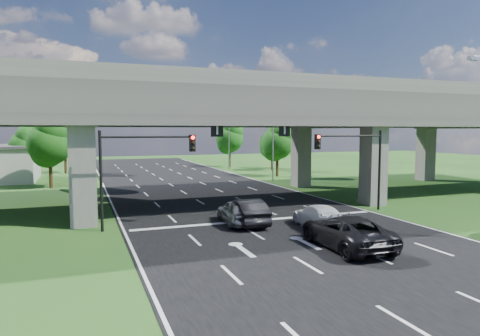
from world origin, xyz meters
TOP-DOWN VIEW (x-y plane):
  - ground at (0.00, 0.00)m, footprint 160.00×160.00m
  - road at (0.00, 10.00)m, footprint 18.00×120.00m
  - overpass at (0.00, 12.00)m, footprint 80.00×15.00m
  - signal_right at (7.82, 3.94)m, footprint 5.76×0.54m
  - signal_left at (-7.82, 3.94)m, footprint 5.76×0.54m
  - streetlight_far at (10.10, 24.00)m, footprint 3.38×0.25m
  - streetlight_beyond at (10.10, 40.00)m, footprint 3.38×0.25m
  - tree_left_near at (-13.95, 26.00)m, footprint 4.50×4.50m
  - tree_left_mid at (-16.95, 34.00)m, footprint 3.91×3.90m
  - tree_left_far at (-12.95, 42.00)m, footprint 4.80×4.80m
  - tree_right_near at (13.05, 28.00)m, footprint 4.20×4.20m
  - tree_right_mid at (16.05, 36.00)m, footprint 3.91×3.90m
  - tree_right_far at (12.05, 44.00)m, footprint 4.50×4.50m
  - car_silver at (-1.80, 3.00)m, footprint 2.23×4.74m
  - car_dark at (-1.27, 2.75)m, footprint 2.09×5.02m
  - car_white at (2.46, 0.15)m, footprint 2.63×5.13m
  - car_trailing at (1.45, -4.20)m, footprint 3.01×6.05m

SIDE VIEW (x-z plane):
  - ground at x=0.00m, z-range 0.00..0.00m
  - road at x=0.00m, z-range 0.00..0.03m
  - car_white at x=2.46m, z-range 0.03..1.45m
  - car_silver at x=-1.80m, z-range 0.03..1.60m
  - car_dark at x=-1.27m, z-range 0.03..1.64m
  - car_trailing at x=1.45m, z-range 0.03..1.68m
  - tree_left_mid at x=-16.95m, z-range 0.79..7.55m
  - tree_right_mid at x=16.05m, z-range 0.79..7.55m
  - signal_right at x=7.82m, z-range 1.19..7.19m
  - signal_left at x=-7.82m, z-range 1.19..7.19m
  - tree_right_near at x=13.05m, z-range 0.86..8.14m
  - tree_left_near at x=-13.95m, z-range 0.92..8.72m
  - tree_right_far at x=12.05m, z-range 0.92..8.72m
  - tree_left_far at x=-12.95m, z-range 0.98..9.30m
  - streetlight_far at x=10.10m, z-range 0.85..10.85m
  - streetlight_beyond at x=10.10m, z-range 0.85..10.85m
  - overpass at x=0.00m, z-range 2.92..12.92m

